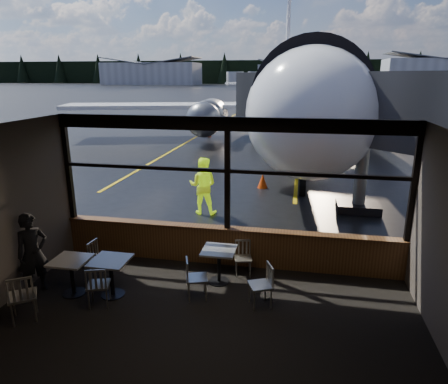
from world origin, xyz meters
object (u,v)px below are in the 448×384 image
(chair_near_e, at_px, (260,286))
(chair_mid_s, at_px, (98,285))
(airliner, at_px, (294,51))
(chair_mid_w, at_px, (101,260))
(chair_near_w, at_px, (197,278))
(chair_near_n, at_px, (243,259))
(cone_wing, at_px, (209,134))
(jet_bridge, at_px, (361,141))
(cafe_table_near, at_px, (219,266))
(cafe_table_left, at_px, (72,277))
(cafe_table_mid, at_px, (112,278))
(passenger, at_px, (33,253))
(ground_crew, at_px, (203,186))
(chair_left_s, at_px, (23,296))
(cone_nose, at_px, (263,181))

(chair_near_e, xyz_separation_m, chair_mid_s, (-3.10, -0.58, 0.00))
(airliner, distance_m, chair_mid_w, 21.27)
(chair_mid_s, height_order, chair_mid_w, chair_mid_s)
(chair_near_w, relative_size, chair_mid_s, 0.99)
(chair_near_n, xyz_separation_m, cone_wing, (-5.52, 20.53, -0.18))
(jet_bridge, bearing_deg, cafe_table_near, -119.43)
(jet_bridge, relative_size, chair_near_e, 11.63)
(cone_wing, bearing_deg, chair_mid_w, -83.45)
(airliner, distance_m, cone_wing, 8.26)
(airliner, bearing_deg, cafe_table_near, -96.38)
(jet_bridge, bearing_deg, cafe_table_left, -130.94)
(cafe_table_near, bearing_deg, cafe_table_left, -159.76)
(chair_mid_s, xyz_separation_m, chair_mid_w, (-0.49, 1.05, -0.00))
(airliner, height_order, cafe_table_mid, airliner)
(chair_near_e, bearing_deg, cafe_table_left, 70.59)
(chair_mid_s, height_order, cone_wing, chair_mid_s)
(chair_mid_s, bearing_deg, passenger, 152.22)
(cafe_table_mid, bearing_deg, ground_crew, 83.61)
(cafe_table_left, xyz_separation_m, chair_left_s, (-0.39, -1.00, 0.09))
(cafe_table_mid, relative_size, chair_near_e, 0.92)
(jet_bridge, bearing_deg, chair_mid_s, -126.53)
(cafe_table_near, relative_size, chair_near_e, 0.89)
(chair_left_s, bearing_deg, chair_mid_s, -1.72)
(cafe_table_near, distance_m, cone_nose, 7.84)
(cone_nose, relative_size, cone_wing, 1.32)
(ground_crew, relative_size, cone_wing, 4.33)
(chair_near_e, height_order, chair_near_n, chair_near_e)
(chair_mid_w, bearing_deg, cone_nose, 166.39)
(cafe_table_mid, height_order, chair_left_s, chair_left_s)
(cafe_table_near, bearing_deg, ground_crew, 108.08)
(jet_bridge, xyz_separation_m, ground_crew, (-5.05, -2.00, -1.28))
(chair_near_n, distance_m, ground_crew, 4.44)
(cafe_table_mid, bearing_deg, chair_mid_w, 131.05)
(jet_bridge, relative_size, chair_near_n, 12.77)
(chair_near_n, bearing_deg, ground_crew, -76.47)
(chair_near_w, relative_size, cone_wing, 2.02)
(cafe_table_mid, bearing_deg, chair_near_e, 3.72)
(chair_left_s, height_order, passenger, passenger)
(cafe_table_left, xyz_separation_m, cone_nose, (3.04, 8.89, -0.11))
(cone_wing, bearing_deg, cone_nose, -68.25)
(cafe_table_near, relative_size, cone_wing, 1.82)
(chair_near_e, bearing_deg, passenger, 70.06)
(cafe_table_mid, xyz_separation_m, chair_near_n, (2.50, 1.39, -0.01))
(cone_nose, height_order, cone_wing, cone_nose)
(chair_left_s, xyz_separation_m, cone_wing, (-1.81, 23.01, -0.27))
(cafe_table_mid, bearing_deg, chair_near_w, 7.97)
(airliner, relative_size, jet_bridge, 3.80)
(airliner, xyz_separation_m, chair_mid_w, (-3.48, -20.26, -5.46))
(chair_near_e, bearing_deg, airliner, -23.57)
(cafe_table_mid, xyz_separation_m, chair_mid_w, (-0.57, 0.66, 0.03))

